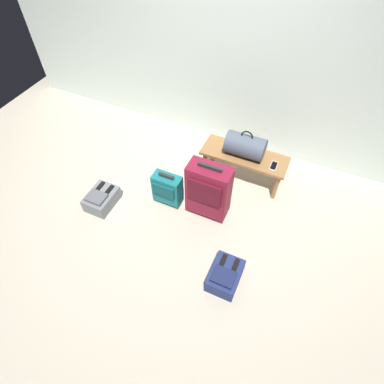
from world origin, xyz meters
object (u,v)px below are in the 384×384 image
Objects in this scene: bench at (244,159)px; suitcase_upright_burgundy at (208,190)px; duffel_bag_slate at (245,146)px; cell_phone at (274,166)px; suitcase_small_teal at (167,189)px; backpack_navy at (225,275)px; backpack_grey at (102,199)px.

suitcase_upright_burgundy is (-0.18, -0.65, 0.04)m from bench.
duffel_bag_slate is 0.39m from cell_phone.
backpack_navy is (0.94, -0.64, -0.15)m from suitcase_small_teal.
suitcase_small_teal is 1.21× the size of backpack_grey.
suitcase_upright_burgundy is at bearing -131.33° from cell_phone.
backpack_grey is at bearing -141.78° from bench.
suitcase_upright_burgundy is 1.95× the size of backpack_grey.
duffel_bag_slate is 1.16× the size of backpack_navy.
duffel_bag_slate is 0.69m from suitcase_upright_burgundy.
cell_phone is 1.98m from backpack_grey.
bench is 2.63× the size of backpack_grey.
backpack_navy is (0.29, -1.34, -0.25)m from bench.
duffel_bag_slate is 1.74m from backpack_grey.
backpack_grey is (-0.68, -0.34, -0.15)m from suitcase_small_teal.
suitcase_small_teal is (-0.47, -0.06, -0.14)m from suitcase_upright_burgundy.
backpack_grey is (-1.15, -0.40, -0.29)m from suitcase_upright_burgundy.
suitcase_small_teal reaches higher than backpack_navy.
backpack_navy is at bearing -92.64° from cell_phone.
suitcase_small_teal is at bearing -173.13° from suitcase_upright_burgundy.
suitcase_small_teal is (-0.64, -0.71, -0.30)m from duffel_bag_slate.
duffel_bag_slate reaches higher than suitcase_upright_burgundy.
backpack_grey is (-1.32, -1.05, -0.44)m from duffel_bag_slate.
cell_phone is 0.38× the size of backpack_grey.
bench is 1.71m from backpack_grey.
duffel_bag_slate is at bearing 75.27° from suitcase_upright_burgundy.
bench is 1.35× the size of suitcase_upright_burgundy.
suitcase_small_teal is 1.21× the size of backpack_navy.
bench is 2.63× the size of backpack_navy.
cell_phone is at bearing -7.08° from bench.
suitcase_small_teal reaches higher than backpack_grey.
duffel_bag_slate is at bearing 173.17° from cell_phone.
suitcase_small_teal is at bearing 26.74° from backpack_grey.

